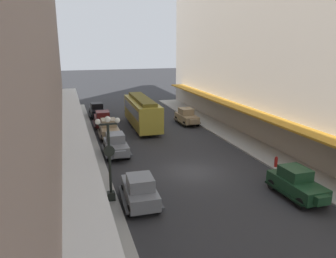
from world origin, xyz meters
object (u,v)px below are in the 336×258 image
(parked_car_3, at_px, (109,128))
(parked_car_6, at_px, (297,183))
(parked_car_2, at_px, (116,144))
(parked_car_1, at_px, (140,189))
(pedestrian_1, at_px, (73,124))
(parked_car_0, at_px, (97,110))
(parked_car_5, at_px, (187,116))
(parked_car_4, at_px, (103,119))
(lamp_post_with_clock, at_px, (109,155))
(streetcar, at_px, (142,111))
(pedestrian_0, at_px, (76,118))
(fire_hydrant, at_px, (276,161))

(parked_car_3, xyz_separation_m, parked_car_6, (9.31, -16.84, 0.00))
(parked_car_2, height_order, parked_car_6, same)
(parked_car_1, relative_size, pedestrian_1, 2.58)
(parked_car_1, height_order, parked_car_6, same)
(parked_car_0, height_order, parked_car_5, same)
(parked_car_4, bearing_deg, parked_car_6, -66.19)
(parked_car_2, xyz_separation_m, lamp_post_with_clock, (-1.60, -8.44, 2.04))
(parked_car_3, xyz_separation_m, parked_car_4, (-0.12, 4.53, 0.00))
(parked_car_0, height_order, parked_car_3, same)
(parked_car_1, distance_m, parked_car_2, 9.19)
(parked_car_2, bearing_deg, streetcar, 63.17)
(parked_car_5, bearing_deg, pedestrian_0, 168.03)
(fire_hydrant, distance_m, pedestrian_1, 20.92)
(parked_car_4, distance_m, pedestrian_0, 3.03)
(parked_car_3, distance_m, fire_hydrant, 16.61)
(lamp_post_with_clock, bearing_deg, parked_car_0, 86.34)
(lamp_post_with_clock, bearing_deg, parked_car_5, 56.37)
(parked_car_2, relative_size, parked_car_5, 1.00)
(parked_car_0, height_order, pedestrian_0, parked_car_0)
(parked_car_1, bearing_deg, streetcar, 76.39)
(parked_car_5, xyz_separation_m, streetcar, (-5.42, -0.09, 0.96))
(lamp_post_with_clock, bearing_deg, streetcar, 70.84)
(pedestrian_0, height_order, pedestrian_1, same)
(lamp_post_with_clock, distance_m, pedestrian_0, 19.75)
(parked_car_2, relative_size, lamp_post_with_clock, 0.83)
(pedestrian_0, bearing_deg, parked_car_2, -75.82)
(parked_car_4, relative_size, parked_car_6, 1.00)
(parked_car_3, bearing_deg, pedestrian_1, 141.36)
(parked_car_2, bearing_deg, parked_car_5, 41.35)
(pedestrian_1, bearing_deg, parked_car_2, -68.82)
(parked_car_4, height_order, pedestrian_1, parked_car_4)
(parked_car_3, relative_size, parked_car_5, 1.00)
(parked_car_4, distance_m, parked_car_5, 9.78)
(pedestrian_0, bearing_deg, parked_car_0, 57.04)
(parked_car_3, bearing_deg, lamp_post_with_clock, -97.12)
(parked_car_4, relative_size, streetcar, 0.44)
(parked_car_4, xyz_separation_m, pedestrian_1, (-3.28, -1.82, 0.07))
(parked_car_5, bearing_deg, fire_hydrant, -84.52)
(parked_car_4, bearing_deg, fire_hydrant, -56.81)
(parked_car_0, height_order, parked_car_4, same)
(parked_car_6, height_order, pedestrian_0, parked_car_6)
(streetcar, bearing_deg, lamp_post_with_clock, -109.16)
(parked_car_0, relative_size, parked_car_4, 1.00)
(parked_car_0, xyz_separation_m, fire_hydrant, (11.22, -22.23, -0.38))
(streetcar, height_order, fire_hydrant, streetcar)
(pedestrian_1, bearing_deg, lamp_post_with_clock, -84.41)
(parked_car_2, height_order, parked_car_5, same)
(parked_car_5, relative_size, pedestrian_0, 2.56)
(parked_car_3, relative_size, parked_car_6, 1.00)
(parked_car_1, distance_m, fire_hydrant, 11.41)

